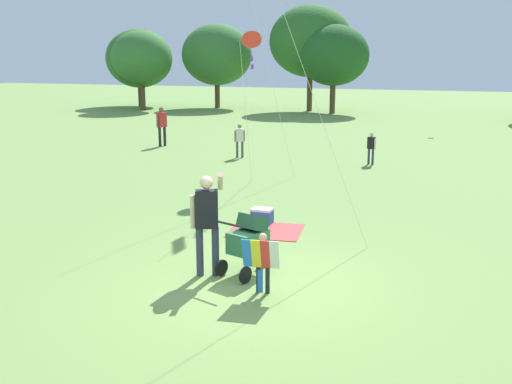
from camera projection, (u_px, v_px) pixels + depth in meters
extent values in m
plane|color=#75994C|center=(252.00, 283.00, 9.52)|extent=(120.00, 120.00, 0.00)
cylinder|color=brown|center=(141.00, 96.00, 44.17)|extent=(0.36, 0.36, 1.48)
ellipsoid|color=#2D6628|center=(139.00, 59.00, 43.56)|extent=(5.01, 4.51, 4.26)
cylinder|color=brown|center=(143.00, 96.00, 40.65)|extent=(0.36, 0.36, 1.91)
ellipsoid|color=#387033|center=(141.00, 57.00, 40.07)|extent=(4.16, 3.74, 3.53)
cylinder|color=brown|center=(217.00, 96.00, 42.49)|extent=(0.36, 0.36, 1.73)
ellipsoid|color=#387033|center=(217.00, 55.00, 41.85)|extent=(5.05, 4.55, 4.30)
cylinder|color=brown|center=(310.00, 93.00, 39.90)|extent=(0.36, 0.36, 2.39)
ellipsoid|color=#2D6628|center=(311.00, 41.00, 39.14)|extent=(5.54, 4.99, 4.71)
cylinder|color=brown|center=(332.00, 99.00, 38.22)|extent=(0.36, 0.36, 1.88)
ellipsoid|color=#235623|center=(334.00, 55.00, 37.60)|extent=(4.53, 4.07, 3.85)
cylinder|color=#232328|center=(268.00, 279.00, 9.06)|extent=(0.07, 0.07, 0.47)
cylinder|color=#232328|center=(258.00, 278.00, 9.09)|extent=(0.07, 0.07, 0.47)
cube|color=#4C4C56|center=(263.00, 253.00, 8.99)|extent=(0.22, 0.16, 0.35)
cylinder|color=tan|center=(271.00, 255.00, 8.97)|extent=(0.05, 0.05, 0.31)
cylinder|color=tan|center=(255.00, 254.00, 9.02)|extent=(0.05, 0.05, 0.31)
sphere|color=tan|center=(263.00, 237.00, 8.93)|extent=(0.12, 0.12, 0.12)
cube|color=white|center=(274.00, 255.00, 8.76)|extent=(0.16, 0.19, 0.47)
cube|color=red|center=(265.00, 254.00, 8.79)|extent=(0.16, 0.19, 0.47)
cube|color=yellow|center=(256.00, 254.00, 8.82)|extent=(0.16, 0.19, 0.47)
cube|color=blue|center=(247.00, 253.00, 8.85)|extent=(0.16, 0.19, 0.47)
cube|color=blue|center=(260.00, 281.00, 8.88)|extent=(0.08, 0.02, 0.36)
cylinder|color=#33384C|center=(200.00, 252.00, 9.76)|extent=(0.12, 0.12, 0.83)
cylinder|color=#33384C|center=(216.00, 251.00, 9.78)|extent=(0.12, 0.12, 0.83)
cube|color=black|center=(207.00, 209.00, 9.60)|extent=(0.42, 0.36, 0.62)
cylinder|color=beige|center=(193.00, 212.00, 9.60)|extent=(0.09, 0.09, 0.56)
cylinder|color=beige|center=(220.00, 181.00, 9.66)|extent=(0.29, 0.50, 0.39)
sphere|color=beige|center=(206.00, 183.00, 9.51)|extent=(0.22, 0.22, 0.22)
cylinder|color=black|center=(264.00, 259.00, 10.24)|extent=(0.13, 0.28, 0.28)
cylinder|color=black|center=(222.00, 268.00, 9.80)|extent=(0.13, 0.28, 0.28)
cylinder|color=black|center=(245.00, 275.00, 9.48)|extent=(0.13, 0.28, 0.28)
cube|color=#337247|center=(248.00, 241.00, 9.83)|extent=(0.62, 0.75, 0.36)
cube|color=#235031|center=(253.00, 222.00, 9.86)|extent=(0.53, 0.53, 0.35)
cylinder|color=black|center=(230.00, 224.00, 9.40)|extent=(0.47, 0.19, 0.04)
cylinder|color=silver|center=(304.00, 71.00, 9.85)|extent=(2.01, 2.24, 6.66)
cylinder|color=silver|center=(265.00, 54.00, 16.19)|extent=(1.11, 2.37, 7.31)
cone|color=red|center=(252.00, 39.00, 16.49)|extent=(0.69, 0.60, 0.49)
cube|color=purple|center=(252.00, 59.00, 16.66)|extent=(0.09, 0.07, 0.14)
cube|color=purple|center=(252.00, 67.00, 16.66)|extent=(0.09, 0.06, 0.14)
cylinder|color=silver|center=(247.00, 121.00, 15.18)|extent=(1.06, 3.51, 3.90)
cylinder|color=#4C4C51|center=(242.00, 149.00, 21.39)|extent=(0.09, 0.09, 0.60)
cylinder|color=#4C4C51|center=(237.00, 149.00, 21.36)|extent=(0.09, 0.09, 0.60)
cube|color=silver|center=(240.00, 135.00, 21.26)|extent=(0.31, 0.27, 0.45)
cylinder|color=#A37556|center=(244.00, 136.00, 21.29)|extent=(0.06, 0.06, 0.40)
cylinder|color=#A37556|center=(235.00, 136.00, 21.25)|extent=(0.06, 0.06, 0.40)
sphere|color=#A37556|center=(240.00, 126.00, 21.19)|extent=(0.15, 0.15, 0.15)
cylinder|color=#33384C|center=(373.00, 157.00, 19.96)|extent=(0.08, 0.08, 0.54)
cylinder|color=#33384C|center=(369.00, 156.00, 20.08)|extent=(0.08, 0.08, 0.54)
cube|color=black|center=(371.00, 143.00, 19.91)|extent=(0.28, 0.24, 0.40)
cylinder|color=beige|center=(375.00, 144.00, 19.81)|extent=(0.06, 0.06, 0.36)
cylinder|color=beige|center=(368.00, 143.00, 20.02)|extent=(0.06, 0.06, 0.36)
sphere|color=beige|center=(372.00, 134.00, 19.85)|extent=(0.14, 0.14, 0.14)
cylinder|color=#232328|center=(160.00, 137.00, 24.07)|extent=(0.11, 0.11, 0.79)
cylinder|color=#232328|center=(165.00, 136.00, 24.24)|extent=(0.11, 0.11, 0.79)
cube|color=red|center=(162.00, 120.00, 24.00)|extent=(0.34, 0.40, 0.59)
cylinder|color=brown|center=(157.00, 121.00, 23.86)|extent=(0.09, 0.09, 0.52)
cylinder|color=brown|center=(166.00, 120.00, 24.16)|extent=(0.09, 0.09, 0.52)
sphere|color=brown|center=(161.00, 109.00, 23.91)|extent=(0.20, 0.20, 0.20)
cube|color=#CC3D3D|center=(266.00, 231.00, 12.37)|extent=(1.65, 1.47, 0.02)
cube|color=#2D5BB7|center=(262.00, 217.00, 12.87)|extent=(0.44, 0.32, 0.30)
cube|color=white|center=(262.00, 209.00, 12.83)|extent=(0.45, 0.33, 0.05)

